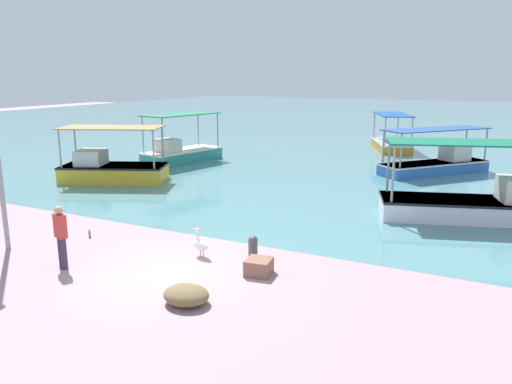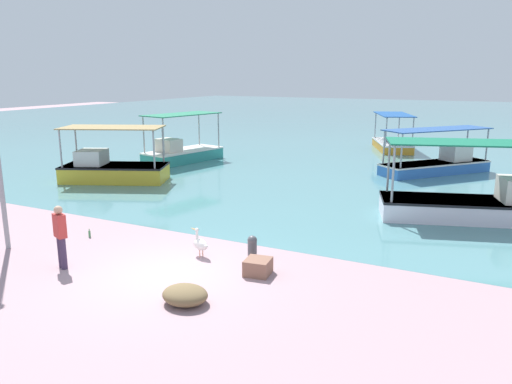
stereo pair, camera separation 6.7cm
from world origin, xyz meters
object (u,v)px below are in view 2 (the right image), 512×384
Objects in this scene: fishing_boat_center at (484,203)px; pelican at (200,244)px; fishing_boat_outer at (438,163)px; fishing_boat_near_left at (392,143)px; mooring_bollard at (252,248)px; net_pile at (185,295)px; glass_bottle at (90,234)px; fisherman_standing at (60,235)px; fishing_boat_near_right at (182,152)px; cargo_crate at (258,267)px; fishing_boat_far_right at (112,168)px.

fishing_boat_center is 8.52× the size of pelican.
fishing_boat_near_left reaches higher than fishing_boat_outer.
fishing_boat_center is 8.94m from mooring_bollard.
glass_bottle is (-5.33, 2.50, -0.10)m from net_pile.
pelican is at bearing 40.02° from fisherman_standing.
fishing_boat_outer is 17.87m from glass_bottle.
fishing_boat_center is 13.27m from glass_bottle.
glass_bottle is (-4.51, -22.94, -0.36)m from fishing_boat_near_left.
glass_bottle is at bearing -66.98° from fishing_boat_near_right.
fishing_boat_center is 25.25× the size of glass_bottle.
fishing_boat_center is at bearing 47.45° from pelican.
fisherman_standing is (-9.62, -9.79, 0.29)m from fishing_boat_center.
fishing_boat_outer reaches higher than pelican.
cargo_crate is at bearing 21.86° from fisherman_standing.
fishing_boat_near_left is 25.36m from fisherman_standing.
net_pile is 3.92× the size of glass_bottle.
net_pile is at bearing -93.18° from mooring_bollard.
fisherman_standing is at bearing -158.14° from cargo_crate.
fishing_boat_outer reaches higher than net_pile.
fishing_boat_near_left is at bearing 112.52° from fishing_boat_center.
mooring_bollard is at bearing -100.45° from fishing_boat_outer.
fishing_boat_near_right is (-16.27, 5.12, -0.03)m from fishing_boat_center.
fishing_boat_center is at bearing -67.48° from fishing_boat_near_left.
fishing_boat_near_left is 23.38m from glass_bottle.
net_pile is 5.88m from glass_bottle.
fishing_boat_center reaches higher than fishing_boat_near_left.
fishing_boat_far_right reaches higher than net_pile.
pelican is 2.96× the size of glass_bottle.
glass_bottle is at bearing -117.76° from fishing_boat_outer.
fishing_boat_near_left is at bearing 82.63° from fisherman_standing.
fishing_boat_center is at bearing 2.89° from fishing_boat_far_right.
fishing_boat_far_right reaches higher than fisherman_standing.
fishing_boat_center is 8.62m from fishing_boat_outer.
mooring_bollard is at bearing 4.70° from glass_bottle.
pelican is (-0.48, -22.81, -0.09)m from fishing_boat_near_left.
fishing_boat_center is 4.03× the size of fisherman_standing.
mooring_bollard reaches higher than net_pile.
fishing_boat_outer is at bearing 62.24° from glass_bottle.
fishing_boat_center reaches higher than net_pile.
pelican reaches higher than mooring_bollard.
cargo_crate is (11.43, -12.99, -0.39)m from fishing_boat_near_right.
fishing_boat_near_right is 0.99× the size of fishing_boat_near_left.
pelican is 3.66m from fisherman_standing.
fisherman_standing reaches higher than net_pile.
mooring_bollard is 5.02m from fisherman_standing.
fisherman_standing is 4.14m from net_pile.
pelican is (-6.85, -7.46, -0.24)m from fishing_boat_center.
fishing_boat_far_right is 13.30m from cargo_crate.
fishing_boat_near_right is 6.99× the size of mooring_bollard.
fishing_boat_near_right is at bearing 162.55° from fishing_boat_center.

